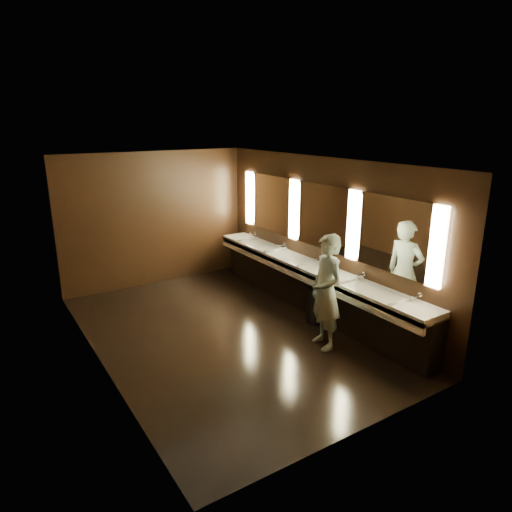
# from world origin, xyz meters

# --- Properties ---
(floor) EXTENTS (6.00, 6.00, 0.00)m
(floor) POSITION_xyz_m (0.00, 0.00, 0.00)
(floor) COLOR black
(floor) RESTS_ON ground
(ceiling) EXTENTS (4.00, 6.00, 0.02)m
(ceiling) POSITION_xyz_m (0.00, 0.00, 2.80)
(ceiling) COLOR #2D2D2B
(ceiling) RESTS_ON wall_back
(wall_back) EXTENTS (4.00, 0.02, 2.80)m
(wall_back) POSITION_xyz_m (0.00, 3.00, 1.40)
(wall_back) COLOR black
(wall_back) RESTS_ON floor
(wall_front) EXTENTS (4.00, 0.02, 2.80)m
(wall_front) POSITION_xyz_m (0.00, -3.00, 1.40)
(wall_front) COLOR black
(wall_front) RESTS_ON floor
(wall_left) EXTENTS (0.02, 6.00, 2.80)m
(wall_left) POSITION_xyz_m (-2.00, 0.00, 1.40)
(wall_left) COLOR black
(wall_left) RESTS_ON floor
(wall_right) EXTENTS (0.02, 6.00, 2.80)m
(wall_right) POSITION_xyz_m (2.00, 0.00, 1.40)
(wall_right) COLOR black
(wall_right) RESTS_ON floor
(sink_counter) EXTENTS (0.55, 5.40, 1.01)m
(sink_counter) POSITION_xyz_m (1.79, 0.00, 0.50)
(sink_counter) COLOR black
(sink_counter) RESTS_ON floor
(mirror_band) EXTENTS (0.06, 5.03, 1.15)m
(mirror_band) POSITION_xyz_m (1.98, -0.00, 1.75)
(mirror_band) COLOR #FCEFB5
(mirror_band) RESTS_ON wall_right
(person) EXTENTS (0.55, 0.73, 1.80)m
(person) POSITION_xyz_m (1.09, -1.21, 0.90)
(person) COLOR #8FCED6
(person) RESTS_ON floor
(trash_bin) EXTENTS (0.46, 0.46, 0.61)m
(trash_bin) POSITION_xyz_m (1.58, -0.47, 0.30)
(trash_bin) COLOR black
(trash_bin) RESTS_ON floor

